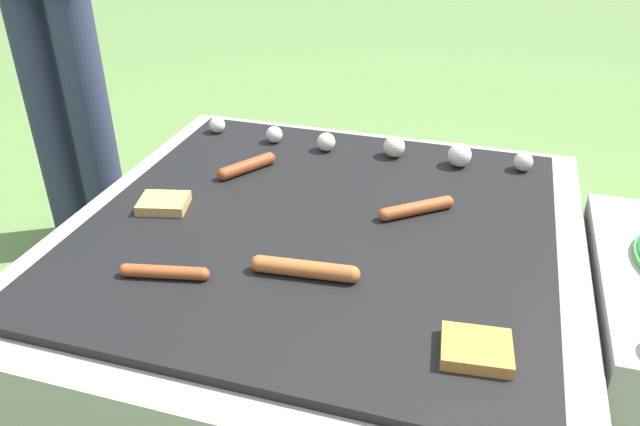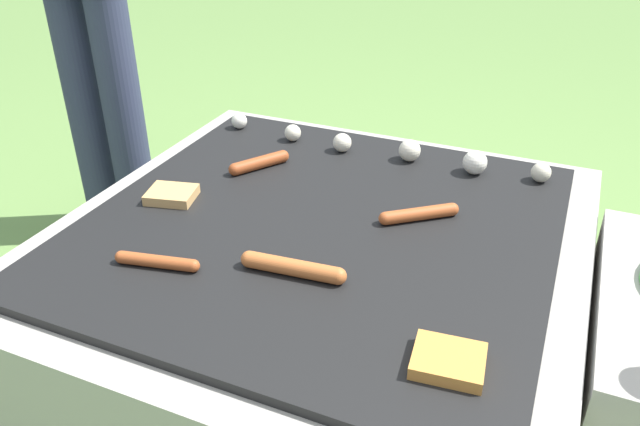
% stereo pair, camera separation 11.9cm
% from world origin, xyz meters
% --- Properties ---
extents(ground_plane, '(14.00, 14.00, 0.00)m').
position_xyz_m(ground_plane, '(0.00, 0.00, 0.00)').
color(ground_plane, '#608442').
extents(grill, '(0.99, 0.99, 0.41)m').
position_xyz_m(grill, '(0.00, 0.00, 0.20)').
color(grill, '#9E998E').
rests_on(grill, ground_plane).
extents(sausage_front_center, '(0.19, 0.04, 0.03)m').
position_xyz_m(sausage_front_center, '(0.03, -0.18, 0.42)').
color(sausage_front_center, '#B7602D').
rests_on(sausage_front_center, grill).
extents(sausage_mid_right, '(0.14, 0.11, 0.03)m').
position_xyz_m(sausage_mid_right, '(0.17, 0.08, 0.42)').
color(sausage_mid_right, '#A34C23').
rests_on(sausage_mid_right, grill).
extents(sausage_front_left, '(0.15, 0.05, 0.02)m').
position_xyz_m(sausage_front_left, '(-0.20, -0.25, 0.42)').
color(sausage_front_left, '#A34C23').
rests_on(sausage_front_left, grill).
extents(sausage_front_right, '(0.09, 0.13, 0.03)m').
position_xyz_m(sausage_front_right, '(-0.22, 0.16, 0.42)').
color(sausage_front_right, '#93421E').
rests_on(sausage_front_right, grill).
extents(bread_slice_left, '(0.11, 0.09, 0.02)m').
position_xyz_m(bread_slice_left, '(0.32, -0.29, 0.42)').
color(bread_slice_left, '#D18438').
rests_on(bread_slice_left, grill).
extents(bread_slice_center, '(0.11, 0.10, 0.02)m').
position_xyz_m(bread_slice_center, '(-0.32, -0.04, 0.42)').
color(bread_slice_center, tan).
rests_on(bread_slice_center, grill).
extents(mushroom_row, '(0.79, 0.07, 0.05)m').
position_xyz_m(mushroom_row, '(0.05, 0.33, 0.43)').
color(mushroom_row, silver).
rests_on(mushroom_row, grill).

